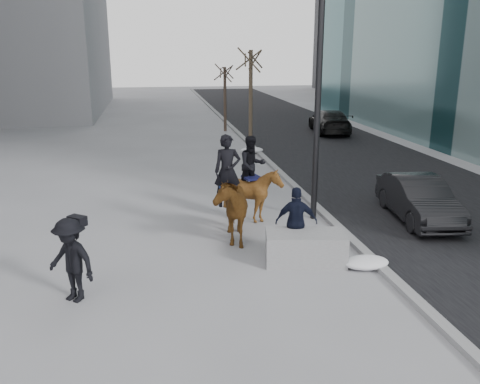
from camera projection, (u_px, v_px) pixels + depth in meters
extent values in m
plane|color=gray|center=(249.00, 267.00, 12.00)|extent=(120.00, 120.00, 0.00)
cube|color=black|center=(361.00, 164.00, 22.63)|extent=(8.00, 90.00, 0.01)
cube|color=gray|center=(274.00, 166.00, 21.96)|extent=(0.25, 90.00, 0.12)
cube|color=gray|center=(306.00, 248.00, 12.13)|extent=(2.03, 1.28, 0.75)
imported|color=black|center=(419.00, 199.00, 15.14)|extent=(1.82, 4.08, 1.30)
imported|color=black|center=(330.00, 121.00, 30.91)|extent=(2.64, 5.09, 1.41)
imported|color=#4A280E|center=(229.00, 206.00, 13.49)|extent=(1.09, 2.22, 1.84)
imported|color=black|center=(227.00, 171.00, 13.38)|extent=(0.72, 0.49, 1.93)
cube|color=#0D1732|center=(228.00, 186.00, 13.49)|extent=(0.50, 0.58, 0.06)
imported|color=#48260E|center=(253.00, 194.00, 14.93)|extent=(1.64, 1.76, 1.67)
imported|color=black|center=(252.00, 165.00, 14.84)|extent=(0.97, 0.82, 1.74)
cube|color=#0F1037|center=(252.00, 177.00, 14.94)|extent=(0.59, 0.65, 0.06)
imported|color=black|center=(296.00, 222.00, 12.41)|extent=(1.09, 0.63, 1.75)
cylinder|color=red|center=(289.00, 205.00, 12.85)|extent=(0.04, 0.18, 0.07)
imported|color=black|center=(71.00, 260.00, 10.17)|extent=(1.30, 1.21, 1.75)
cube|color=black|center=(77.00, 221.00, 10.23)|extent=(0.42, 0.39, 0.20)
cylinder|color=black|center=(319.00, 66.00, 14.21)|extent=(0.18, 0.18, 9.00)
ellipsoid|color=silver|center=(366.00, 262.00, 11.89)|extent=(1.08, 0.69, 0.28)
ellipsoid|color=silver|center=(252.00, 150.00, 25.05)|extent=(1.12, 0.71, 0.29)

